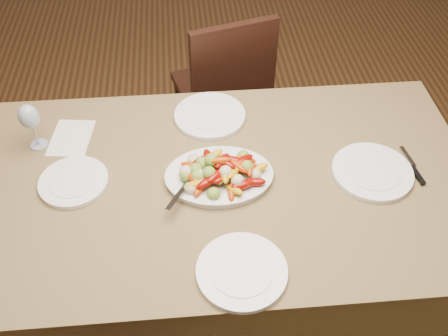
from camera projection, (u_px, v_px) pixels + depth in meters
floor at (261, 286)px, 2.35m from camera, size 6.00×6.00×0.00m
dining_table at (224, 242)px, 2.07m from camera, size 1.85×1.06×0.76m
chair_far at (220, 88)px, 2.64m from camera, size 0.52×0.52×0.95m
serving_platter at (219, 177)px, 1.79m from camera, size 0.38×0.28×0.02m
roasted_vegetables at (219, 166)px, 1.75m from camera, size 0.31×0.21×0.09m
serving_spoon at (201, 179)px, 1.73m from camera, size 0.27×0.19×0.03m
plate_left at (74, 182)px, 1.77m from camera, size 0.25×0.25×0.02m
plate_right at (372, 172)px, 1.81m from camera, size 0.29×0.29×0.02m
plate_far at (210, 116)px, 2.03m from camera, size 0.29×0.29×0.02m
plate_near at (242, 271)px, 1.52m from camera, size 0.28×0.28×0.02m
wine_glass at (32, 125)px, 1.85m from camera, size 0.08×0.08×0.20m
menu_card at (71, 138)px, 1.95m from camera, size 0.18×0.23×0.00m
table_knife at (413, 167)px, 1.83m from camera, size 0.04×0.20×0.01m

